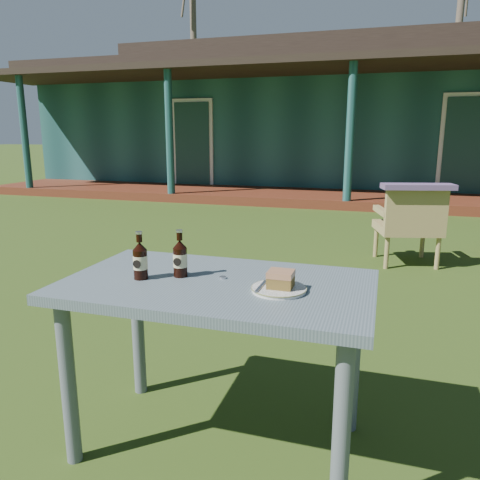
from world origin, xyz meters
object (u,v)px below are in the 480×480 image
(plate, at_px, (279,289))
(cake_slice, at_px, (281,279))
(cafe_table, at_px, (218,306))
(cola_bottle_far, at_px, (140,260))
(armchair_left, at_px, (410,222))
(cola_bottle_near, at_px, (180,258))

(plate, distance_m, cake_slice, 0.04)
(cafe_table, bearing_deg, cake_slice, -7.63)
(cola_bottle_far, height_order, armchair_left, cola_bottle_far)
(plate, bearing_deg, cake_slice, 47.10)
(plate, height_order, cola_bottle_near, cola_bottle_near)
(plate, height_order, cola_bottle_far, cola_bottle_far)
(cake_slice, xyz_separation_m, cola_bottle_far, (-0.56, -0.02, 0.03))
(plate, xyz_separation_m, cola_bottle_far, (-0.56, -0.02, 0.07))
(plate, distance_m, armchair_left, 3.25)
(cola_bottle_near, height_order, armchair_left, cola_bottle_near)
(cake_slice, bearing_deg, cola_bottle_near, 172.80)
(cafe_table, distance_m, cola_bottle_far, 0.35)
(cola_bottle_far, distance_m, armchair_left, 3.42)
(cafe_table, height_order, armchair_left, armchair_left)
(plate, height_order, armchair_left, armchair_left)
(plate, xyz_separation_m, cola_bottle_near, (-0.42, 0.06, 0.07))
(cola_bottle_far, bearing_deg, cola_bottle_near, 28.90)
(cola_bottle_near, bearing_deg, cake_slice, -7.20)
(cola_bottle_near, xyz_separation_m, armchair_left, (1.02, 3.12, -0.36))
(cafe_table, xyz_separation_m, plate, (0.25, -0.04, 0.11))
(cafe_table, relative_size, cake_slice, 13.04)
(cola_bottle_near, bearing_deg, armchair_left, 71.86)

